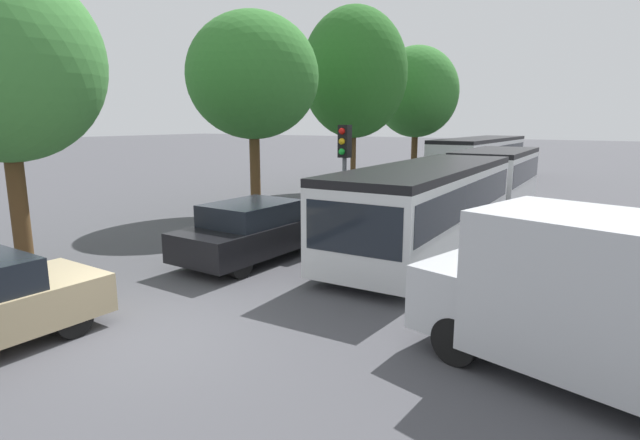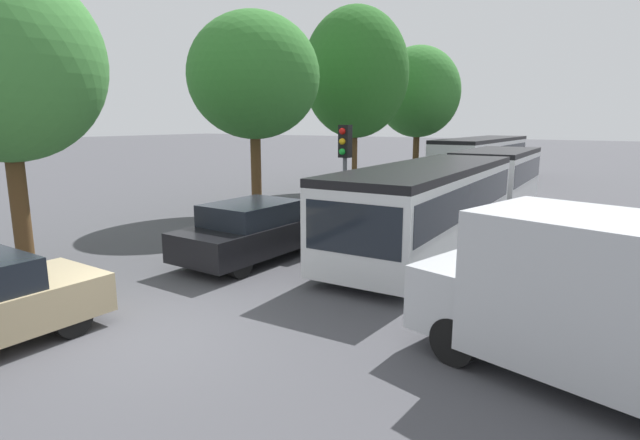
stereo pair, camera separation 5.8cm
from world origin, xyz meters
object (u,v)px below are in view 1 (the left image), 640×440
tree_left_distant (417,94)px  articulated_bus (462,188)px  white_van (624,302)px  traffic_light (344,158)px  city_bus_rear (480,155)px  tree_left_mid (253,76)px  queued_car_silver (365,197)px  tree_left_near (4,68)px  tree_left_far (354,73)px  queued_car_black (254,231)px

tree_left_distant → articulated_bus: bearing=-62.1°
white_van → traffic_light: 8.68m
city_bus_rear → tree_left_mid: bearing=167.8°
articulated_bus → queued_car_silver: articulated_bus is taller
traffic_light → tree_left_near: (-5.07, -6.28, 2.14)m
city_bus_rear → tree_left_far: bearing=158.2°
white_van → tree_left_far: size_ratio=0.60×
queued_car_black → traffic_light: (1.14, 2.61, 1.74)m
articulated_bus → city_bus_rear: city_bus_rear is taller
city_bus_rear → traffic_light: size_ratio=3.44×
tree_left_mid → tree_left_distant: (0.52, 14.56, -0.01)m
queued_car_black → white_van: white_van is taller
tree_left_mid → city_bus_rear: bearing=76.8°
articulated_bus → tree_left_distant: (-6.81, 12.85, 3.71)m
articulated_bus → tree_left_mid: size_ratio=2.16×
queued_car_silver → traffic_light: traffic_light is taller
city_bus_rear → queued_car_silver: size_ratio=2.64×
traffic_light → tree_left_distant: bearing=-162.0°
queued_car_silver → tree_left_mid: size_ratio=0.60×
articulated_bus → tree_left_near: size_ratio=2.29×
articulated_bus → city_bus_rear: 15.30m
articulated_bus → queued_car_silver: size_ratio=3.60×
white_van → tree_left_near: (-12.05, -1.28, 3.40)m
queued_car_black → tree_left_mid: bearing=41.0°
traffic_light → tree_left_far: bearing=-150.0°
tree_left_near → tree_left_distant: (0.44, 23.13, 0.43)m
tree_left_distant → tree_left_mid: bearing=-92.0°
city_bus_rear → tree_left_distant: tree_left_distant is taller
city_bus_rear → tree_left_distant: (-3.39, -2.06, 3.62)m
queued_car_silver → tree_left_far: tree_left_far is taller
white_van → tree_left_distant: (-11.61, 21.86, 3.83)m
tree_left_mid → tree_left_far: (0.06, 7.51, 0.69)m
queued_car_black → tree_left_far: tree_left_far is taller
queued_car_black → tree_left_distant: (-3.49, 19.46, 4.31)m
articulated_bus → tree_left_far: bearing=-130.2°
articulated_bus → tree_left_mid: bearing=-78.4°
white_van → tree_left_distant: 25.04m
tree_left_mid → queued_car_silver: bearing=23.3°
city_bus_rear → tree_left_near: 25.68m
queued_car_silver → white_van: (8.34, -8.93, 0.47)m
white_van → tree_left_far: bearing=-36.9°
city_bus_rear → tree_left_distant: 5.37m
articulated_bus → tree_left_mid: (-7.32, -1.71, 3.73)m
tree_left_far → tree_left_near: bearing=-90.0°
city_bus_rear → queued_car_silver: (-0.12, -14.99, -0.68)m
city_bus_rear → queued_car_black: size_ratio=2.67×
traffic_light → tree_left_distant: (-4.63, 16.85, 2.57)m
articulated_bus → tree_left_mid: 8.39m
city_bus_rear → tree_left_far: 10.80m
articulated_bus → traffic_light: bearing=-30.1°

